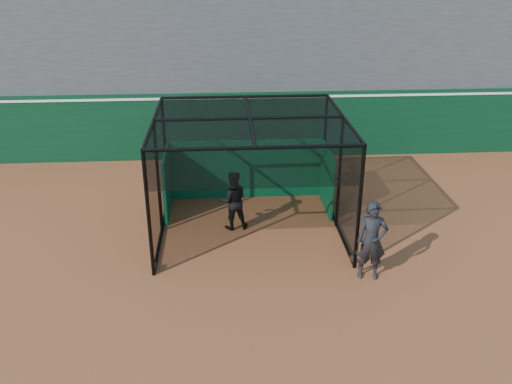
{
  "coord_description": "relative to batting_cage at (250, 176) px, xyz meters",
  "views": [
    {
      "loc": [
        -0.86,
        -11.07,
        7.32
      ],
      "look_at": [
        0.02,
        2.0,
        1.4
      ],
      "focal_mm": 38.0,
      "sensor_mm": 36.0,
      "label": 1
    }
  ],
  "objects": [
    {
      "name": "on_deck_player",
      "position": [
        2.73,
        -2.72,
        -0.62
      ],
      "size": [
        0.78,
        0.56,
        1.99
      ],
      "color": "black",
      "rests_on": "ground"
    },
    {
      "name": "grandstand",
      "position": [
        0.11,
        9.65,
        2.86
      ],
      "size": [
        50.0,
        7.85,
        8.95
      ],
      "color": "#4C4C4F",
      "rests_on": "ground"
    },
    {
      "name": "outfield_wall",
      "position": [
        0.11,
        5.88,
        -0.33
      ],
      "size": [
        50.0,
        0.5,
        2.5
      ],
      "color": "#09321A",
      "rests_on": "ground"
    },
    {
      "name": "batter",
      "position": [
        -0.48,
        0.05,
        -0.76
      ],
      "size": [
        0.91,
        0.75,
        1.71
      ],
      "primitive_type": "imported",
      "rotation": [
        0.0,
        0.0,
        3.27
      ],
      "color": "black",
      "rests_on": "ground"
    },
    {
      "name": "batting_cage",
      "position": [
        0.0,
        0.0,
        0.0
      ],
      "size": [
        5.08,
        4.64,
        3.24
      ],
      "color": "black",
      "rests_on": "ground"
    },
    {
      "name": "ground",
      "position": [
        0.11,
        -2.62,
        -1.62
      ],
      "size": [
        120.0,
        120.0,
        0.0
      ],
      "primitive_type": "plane",
      "color": "brown",
      "rests_on": "ground"
    }
  ]
}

